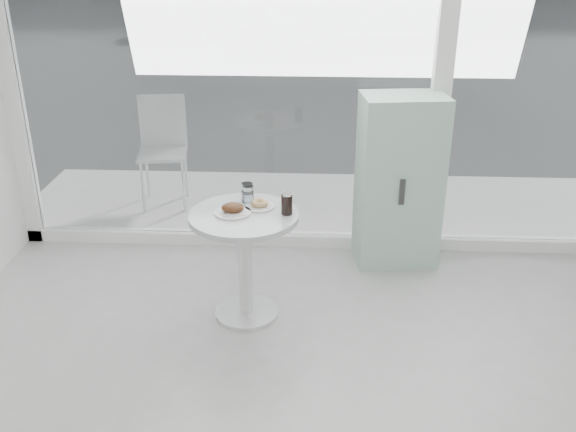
# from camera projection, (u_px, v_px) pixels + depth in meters

# --- Properties ---
(room_shell) EXTENTS (6.00, 6.00, 6.00)m
(room_shell) POSITION_uv_depth(u_px,v_px,m) (326.00, 203.00, 1.44)
(room_shell) COLOR white
(room_shell) RESTS_ON ground
(storefront) EXTENTS (5.00, 0.14, 3.00)m
(storefront) POSITION_uv_depth(u_px,v_px,m) (334.00, 39.00, 4.76)
(storefront) COLOR white
(storefront) RESTS_ON ground
(main_table) EXTENTS (0.72, 0.72, 0.77)m
(main_table) POSITION_uv_depth(u_px,v_px,m) (245.00, 244.00, 4.26)
(main_table) COLOR silver
(main_table) RESTS_ON ground
(patio_deck) EXTENTS (5.60, 1.60, 0.05)m
(patio_deck) POSITION_uv_depth(u_px,v_px,m) (320.00, 205.00, 6.18)
(patio_deck) COLOR silver
(patio_deck) RESTS_ON ground
(street) EXTENTS (40.00, 24.00, 0.00)m
(street) POSITION_uv_depth(u_px,v_px,m) (322.00, 28.00, 17.30)
(street) COLOR #3E3E3E
(street) RESTS_ON ground
(mint_cabinet) EXTENTS (0.67, 0.49, 1.35)m
(mint_cabinet) POSITION_uv_depth(u_px,v_px,m) (399.00, 181.00, 4.96)
(mint_cabinet) COLOR #9CC7AF
(mint_cabinet) RESTS_ON ground
(patio_chair) EXTENTS (0.49, 0.49, 1.01)m
(patio_chair) POSITION_uv_depth(u_px,v_px,m) (163.00, 144.00, 5.99)
(patio_chair) COLOR silver
(patio_chair) RESTS_ON patio_deck
(car_white) EXTENTS (4.29, 2.77, 1.36)m
(car_white) POSITION_uv_depth(u_px,v_px,m) (237.00, 5.00, 16.19)
(car_white) COLOR silver
(car_white) RESTS_ON street
(car_silver) EXTENTS (4.98, 2.87, 1.55)m
(car_silver) POSITION_uv_depth(u_px,v_px,m) (370.00, 7.00, 14.89)
(car_silver) COLOR #A0A2A7
(car_silver) RESTS_ON street
(plate_fritter) EXTENTS (0.24, 0.24, 0.07)m
(plate_fritter) POSITION_uv_depth(u_px,v_px,m) (233.00, 209.00, 4.16)
(plate_fritter) COLOR silver
(plate_fritter) RESTS_ON main_table
(plate_donut) EXTENTS (0.20, 0.20, 0.05)m
(plate_donut) POSITION_uv_depth(u_px,v_px,m) (260.00, 205.00, 4.25)
(plate_donut) COLOR silver
(plate_donut) RESTS_ON main_table
(water_tumbler_a) EXTENTS (0.08, 0.08, 0.13)m
(water_tumbler_a) POSITION_uv_depth(u_px,v_px,m) (247.00, 193.00, 4.34)
(water_tumbler_a) COLOR white
(water_tumbler_a) RESTS_ON main_table
(water_tumbler_b) EXTENTS (0.07, 0.07, 0.12)m
(water_tumbler_b) POSITION_uv_depth(u_px,v_px,m) (248.00, 196.00, 4.31)
(water_tumbler_b) COLOR white
(water_tumbler_b) RESTS_ON main_table
(cola_glass) EXTENTS (0.07, 0.07, 0.14)m
(cola_glass) POSITION_uv_depth(u_px,v_px,m) (287.00, 204.00, 4.14)
(cola_glass) COLOR white
(cola_glass) RESTS_ON main_table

